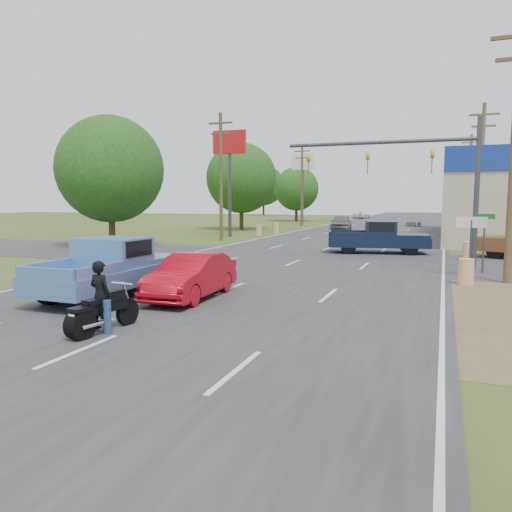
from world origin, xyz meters
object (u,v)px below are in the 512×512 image
at_px(motorcycle, 99,313).
at_px(navy_pickup, 381,237).
at_px(blue_pickup, 114,267).
at_px(red_convertible, 191,277).
at_px(distant_car_grey, 341,223).
at_px(distant_car_white, 362,215).
at_px(rider, 100,299).
at_px(distant_car_silver, 414,221).

bearing_deg(motorcycle, navy_pickup, 87.58).
distance_m(motorcycle, blue_pickup, 4.98).
bearing_deg(red_convertible, blue_pickup, -172.05).
height_order(distant_car_grey, distant_car_white, distant_car_grey).
distance_m(motorcycle, distant_car_grey, 41.74).
height_order(motorcycle, blue_pickup, blue_pickup).
xyz_separation_m(distant_car_grey, distant_car_white, (-3.72, 37.78, -0.22)).
distance_m(rider, distant_car_grey, 41.68).
bearing_deg(distant_car_silver, motorcycle, -96.70).
bearing_deg(rider, distant_car_white, -77.13).
height_order(blue_pickup, navy_pickup, blue_pickup).
height_order(motorcycle, rider, rider).
bearing_deg(distant_car_grey, blue_pickup, -97.87).
height_order(motorcycle, distant_car_white, distant_car_white).
bearing_deg(navy_pickup, red_convertible, -24.58).
height_order(blue_pickup, distant_car_silver, blue_pickup).
bearing_deg(blue_pickup, motorcycle, -56.31).
height_order(red_convertible, navy_pickup, navy_pickup).
height_order(red_convertible, blue_pickup, blue_pickup).
bearing_deg(distant_car_grey, navy_pickup, -80.03).
distance_m(rider, blue_pickup, 4.91).
relative_size(rider, distant_car_silver, 0.38).
bearing_deg(blue_pickup, distant_car_silver, 83.85).
relative_size(navy_pickup, distant_car_grey, 1.23).
bearing_deg(distant_car_white, distant_car_silver, 121.07).
bearing_deg(navy_pickup, motorcycle, -21.61).
bearing_deg(distant_car_grey, motorcycle, -94.16).
bearing_deg(navy_pickup, blue_pickup, -32.34).
height_order(red_convertible, distant_car_silver, red_convertible).
distance_m(blue_pickup, distant_car_silver, 52.35).
distance_m(red_convertible, distant_car_silver, 51.60).
xyz_separation_m(motorcycle, rider, (0.01, 0.06, 0.33)).
relative_size(rider, navy_pickup, 0.27).
relative_size(red_convertible, distant_car_grey, 0.86).
bearing_deg(blue_pickup, distant_car_grey, 90.73).
bearing_deg(red_convertible, motorcycle, -92.15).
bearing_deg(rider, distant_car_grey, -78.30).
height_order(rider, distant_car_silver, rider).
xyz_separation_m(distant_car_silver, distant_car_white, (-10.13, 23.37, 0.00)).
xyz_separation_m(motorcycle, blue_pickup, (-2.66, 4.19, 0.48)).
xyz_separation_m(red_convertible, blue_pickup, (-2.66, -0.47, 0.27)).
distance_m(distant_car_grey, distant_car_silver, 15.77).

